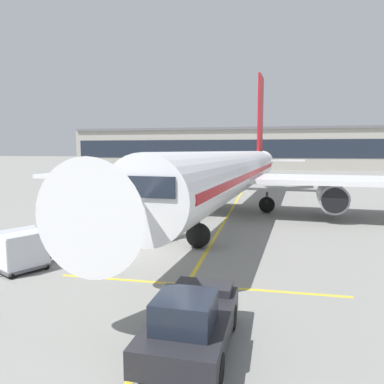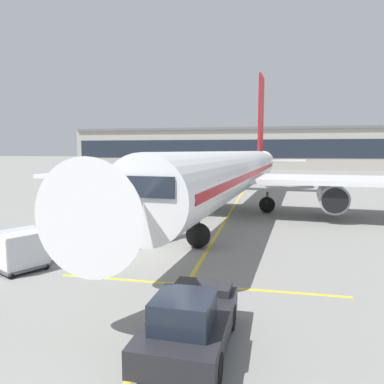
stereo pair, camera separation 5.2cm
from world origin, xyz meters
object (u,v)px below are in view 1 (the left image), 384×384
(belt_loader, at_px, (144,229))
(ground_crew_by_carts, at_px, (78,226))
(baggage_cart_lead, at_px, (72,237))
(ground_crew_by_loader, at_px, (140,230))
(parked_airplane, at_px, (236,172))
(pushback_tug, at_px, (191,321))
(safety_cone_engine_keepout, at_px, (166,207))
(safety_cone_wingtip, at_px, (162,208))
(baggage_cart_second, at_px, (21,249))
(safety_cone_nose_mark, at_px, (154,207))

(belt_loader, distance_m, ground_crew_by_carts, 3.95)
(baggage_cart_lead, bearing_deg, ground_crew_by_loader, 39.87)
(parked_airplane, relative_size, baggage_cart_lead, 16.65)
(pushback_tug, bearing_deg, baggage_cart_lead, 136.53)
(baggage_cart_lead, bearing_deg, safety_cone_engine_keepout, 86.71)
(pushback_tug, distance_m, ground_crew_by_carts, 13.54)
(belt_loader, xyz_separation_m, baggage_cart_lead, (-2.78, -3.34, 0.15))
(parked_airplane, height_order, belt_loader, parked_airplane)
(ground_crew_by_carts, relative_size, safety_cone_engine_keepout, 2.46)
(belt_loader, relative_size, pushback_tug, 1.15)
(pushback_tug, distance_m, safety_cone_wingtip, 22.63)
(baggage_cart_second, distance_m, ground_crew_by_carts, 5.19)
(safety_cone_nose_mark, bearing_deg, ground_crew_by_carts, -94.60)
(safety_cone_nose_mark, bearing_deg, ground_crew_by_loader, -76.09)
(baggage_cart_lead, relative_size, safety_cone_wingtip, 3.68)
(parked_airplane, xyz_separation_m, ground_crew_by_carts, (-8.30, -12.26, -2.57))
(baggage_cart_lead, bearing_deg, baggage_cart_second, -113.01)
(pushback_tug, distance_m, safety_cone_nose_mark, 23.49)
(baggage_cart_second, height_order, safety_cone_nose_mark, baggage_cart_second)
(pushback_tug, bearing_deg, safety_cone_wingtip, 108.39)
(ground_crew_by_loader, xyz_separation_m, safety_cone_nose_mark, (-3.02, 12.21, -0.65))
(parked_airplane, relative_size, safety_cone_engine_keepout, 65.04)
(safety_cone_engine_keepout, distance_m, safety_cone_wingtip, 0.92)
(belt_loader, relative_size, baggage_cart_lead, 1.85)
(pushback_tug, xyz_separation_m, ground_crew_by_loader, (-5.00, 9.87, 0.17))
(baggage_cart_second, bearing_deg, ground_crew_by_carts, 90.37)
(pushback_tug, bearing_deg, safety_cone_nose_mark, 109.97)
(safety_cone_wingtip, bearing_deg, parked_airplane, 8.07)
(ground_crew_by_loader, xyz_separation_m, safety_cone_engine_keepout, (-2.02, 12.52, -0.65))
(belt_loader, xyz_separation_m, safety_cone_engine_keepout, (-1.92, 11.58, -0.50))
(belt_loader, height_order, ground_crew_by_loader, belt_loader)
(baggage_cart_lead, height_order, baggage_cart_second, same)
(ground_crew_by_carts, bearing_deg, safety_cone_nose_mark, 85.40)
(safety_cone_engine_keepout, bearing_deg, ground_crew_by_loader, -80.84)
(belt_loader, height_order, baggage_cart_second, belt_loader)
(baggage_cart_lead, xyz_separation_m, safety_cone_wingtip, (0.74, 14.01, -0.63))
(baggage_cart_lead, xyz_separation_m, safety_cone_engine_keepout, (0.86, 14.92, -0.65))
(baggage_cart_lead, height_order, safety_cone_engine_keepout, baggage_cart_lead)
(safety_cone_wingtip, bearing_deg, safety_cone_nose_mark, 145.72)
(baggage_cart_lead, relative_size, ground_crew_by_carts, 1.59)
(baggage_cart_lead, relative_size, safety_cone_engine_keepout, 3.91)
(ground_crew_by_carts, height_order, safety_cone_engine_keepout, ground_crew_by_carts)
(pushback_tug, relative_size, safety_cone_wingtip, 5.92)
(baggage_cart_lead, xyz_separation_m, safety_cone_nose_mark, (-0.15, 14.61, -0.65))
(ground_crew_by_loader, bearing_deg, baggage_cart_second, -128.68)
(safety_cone_engine_keepout, height_order, safety_cone_wingtip, safety_cone_wingtip)
(pushback_tug, height_order, safety_cone_nose_mark, pushback_tug)
(ground_crew_by_carts, xyz_separation_m, safety_cone_engine_keepout, (1.97, 12.26, -0.65))
(belt_loader, height_order, safety_cone_nose_mark, belt_loader)
(safety_cone_nose_mark, bearing_deg, parked_airplane, 2.42)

